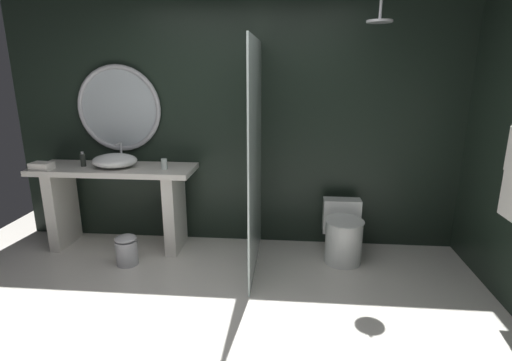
{
  "coord_description": "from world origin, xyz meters",
  "views": [
    {
      "loc": [
        0.57,
        -2.27,
        1.84
      ],
      "look_at": [
        0.28,
        0.89,
        0.96
      ],
      "focal_mm": 28.06,
      "sensor_mm": 36.0,
      "label": 1
    }
  ],
  "objects_px": {
    "toilet": "(343,234)",
    "folded_hand_towel": "(42,166)",
    "tumbler_cup": "(164,164)",
    "rain_shower_head": "(380,19)",
    "round_wall_mirror": "(119,109)",
    "waste_bin": "(127,250)",
    "soap_dispenser": "(83,160)",
    "vessel_sink": "(115,161)"
  },
  "relations": [
    {
      "from": "vessel_sink",
      "to": "tumbler_cup",
      "type": "distance_m",
      "value": 0.52
    },
    {
      "from": "round_wall_mirror",
      "to": "waste_bin",
      "type": "xyz_separation_m",
      "value": [
        0.24,
        -0.66,
        -1.29
      ]
    },
    {
      "from": "waste_bin",
      "to": "vessel_sink",
      "type": "bearing_deg",
      "value": 119.07
    },
    {
      "from": "soap_dispenser",
      "to": "waste_bin",
      "type": "xyz_separation_m",
      "value": [
        0.55,
        -0.39,
        -0.8
      ]
    },
    {
      "from": "soap_dispenser",
      "to": "round_wall_mirror",
      "type": "relative_size",
      "value": 0.17
    },
    {
      "from": "tumbler_cup",
      "to": "rain_shower_head",
      "type": "relative_size",
      "value": 0.38
    },
    {
      "from": "tumbler_cup",
      "to": "waste_bin",
      "type": "height_order",
      "value": "tumbler_cup"
    },
    {
      "from": "vessel_sink",
      "to": "toilet",
      "type": "height_order",
      "value": "vessel_sink"
    },
    {
      "from": "tumbler_cup",
      "to": "waste_bin",
      "type": "relative_size",
      "value": 0.35
    },
    {
      "from": "soap_dispenser",
      "to": "rain_shower_head",
      "type": "bearing_deg",
      "value": -2.81
    },
    {
      "from": "vessel_sink",
      "to": "toilet",
      "type": "bearing_deg",
      "value": -1.61
    },
    {
      "from": "tumbler_cup",
      "to": "rain_shower_head",
      "type": "height_order",
      "value": "rain_shower_head"
    },
    {
      "from": "toilet",
      "to": "waste_bin",
      "type": "height_order",
      "value": "toilet"
    },
    {
      "from": "soap_dispenser",
      "to": "waste_bin",
      "type": "bearing_deg",
      "value": -35.38
    },
    {
      "from": "round_wall_mirror",
      "to": "vessel_sink",
      "type": "bearing_deg",
      "value": -83.77
    },
    {
      "from": "waste_bin",
      "to": "folded_hand_towel",
      "type": "height_order",
      "value": "folded_hand_towel"
    },
    {
      "from": "vessel_sink",
      "to": "soap_dispenser",
      "type": "distance_m",
      "value": 0.35
    },
    {
      "from": "waste_bin",
      "to": "folded_hand_towel",
      "type": "relative_size",
      "value": 1.47
    },
    {
      "from": "vessel_sink",
      "to": "waste_bin",
      "type": "distance_m",
      "value": 0.91
    },
    {
      "from": "vessel_sink",
      "to": "rain_shower_head",
      "type": "bearing_deg",
      "value": -2.72
    },
    {
      "from": "tumbler_cup",
      "to": "round_wall_mirror",
      "type": "distance_m",
      "value": 0.81
    },
    {
      "from": "vessel_sink",
      "to": "folded_hand_towel",
      "type": "bearing_deg",
      "value": -168.73
    },
    {
      "from": "round_wall_mirror",
      "to": "folded_hand_towel",
      "type": "bearing_deg",
      "value": -147.53
    },
    {
      "from": "vessel_sink",
      "to": "waste_bin",
      "type": "height_order",
      "value": "vessel_sink"
    },
    {
      "from": "vessel_sink",
      "to": "tumbler_cup",
      "type": "xyz_separation_m",
      "value": [
        0.52,
        -0.02,
        -0.02
      ]
    },
    {
      "from": "folded_hand_towel",
      "to": "round_wall_mirror",
      "type": "bearing_deg",
      "value": 32.47
    },
    {
      "from": "vessel_sink",
      "to": "rain_shower_head",
      "type": "distance_m",
      "value": 2.81
    },
    {
      "from": "vessel_sink",
      "to": "waste_bin",
      "type": "relative_size",
      "value": 1.51
    },
    {
      "from": "soap_dispenser",
      "to": "toilet",
      "type": "distance_m",
      "value": 2.74
    },
    {
      "from": "tumbler_cup",
      "to": "waste_bin",
      "type": "bearing_deg",
      "value": -131.88
    },
    {
      "from": "toilet",
      "to": "tumbler_cup",
      "type": "bearing_deg",
      "value": 178.68
    },
    {
      "from": "vessel_sink",
      "to": "round_wall_mirror",
      "type": "bearing_deg",
      "value": 96.23
    },
    {
      "from": "round_wall_mirror",
      "to": "waste_bin",
      "type": "distance_m",
      "value": 1.47
    },
    {
      "from": "rain_shower_head",
      "to": "round_wall_mirror",
      "type": "bearing_deg",
      "value": 170.93
    },
    {
      "from": "toilet",
      "to": "round_wall_mirror",
      "type": "bearing_deg",
      "value": 171.5
    },
    {
      "from": "tumbler_cup",
      "to": "toilet",
      "type": "relative_size",
      "value": 0.19
    },
    {
      "from": "soap_dispenser",
      "to": "round_wall_mirror",
      "type": "distance_m",
      "value": 0.65
    },
    {
      "from": "soap_dispenser",
      "to": "folded_hand_towel",
      "type": "relative_size",
      "value": 0.74
    },
    {
      "from": "toilet",
      "to": "folded_hand_towel",
      "type": "xyz_separation_m",
      "value": [
        -3.01,
        -0.07,
        0.64
      ]
    },
    {
      "from": "rain_shower_head",
      "to": "soap_dispenser",
      "type": "bearing_deg",
      "value": 177.19
    },
    {
      "from": "soap_dispenser",
      "to": "folded_hand_towel",
      "type": "height_order",
      "value": "soap_dispenser"
    },
    {
      "from": "round_wall_mirror",
      "to": "folded_hand_towel",
      "type": "distance_m",
      "value": 0.95
    }
  ]
}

